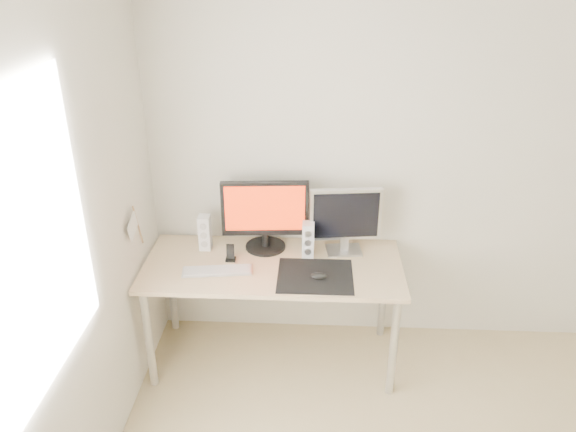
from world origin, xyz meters
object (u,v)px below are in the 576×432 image
object	(u,v)px
main_monitor	(265,213)
speaker_right	(308,240)
speaker_left	(205,233)
mouse	(319,276)
phone_dock	(231,255)
second_monitor	(345,218)
desk	(273,275)
keyboard	(217,271)

from	to	relation	value
main_monitor	speaker_right	distance (m)	0.32
main_monitor	speaker_left	bearing A→B (deg)	-176.64
mouse	speaker_left	distance (m)	0.81
mouse	main_monitor	world-z (taller)	main_monitor
mouse	main_monitor	xyz separation A→B (m)	(-0.34, 0.36, 0.23)
phone_dock	mouse	bearing A→B (deg)	-19.08
main_monitor	mouse	bearing A→B (deg)	-45.96
speaker_right	second_monitor	bearing A→B (deg)	16.81
speaker_right	desk	bearing A→B (deg)	-152.60
keyboard	speaker_right	bearing A→B (deg)	22.00
mouse	speaker_right	distance (m)	0.29
main_monitor	desk	bearing A→B (deg)	-72.69
main_monitor	second_monitor	size ratio (longest dim) A/B	1.22
mouse	speaker_left	size ratio (longest dim) A/B	0.42
main_monitor	speaker_right	size ratio (longest dim) A/B	2.38
desk	keyboard	size ratio (longest dim) A/B	3.70
second_monitor	speaker_left	bearing A→B (deg)	-179.63
speaker_left	keyboard	distance (m)	0.33
main_monitor	keyboard	xyz separation A→B (m)	(-0.27, -0.31, -0.25)
second_monitor	keyboard	bearing A→B (deg)	-159.51
desk	main_monitor	distance (m)	0.39
desk	phone_dock	world-z (taller)	phone_dock
second_monitor	keyboard	xyz separation A→B (m)	(-0.77, -0.29, -0.23)
main_monitor	phone_dock	xyz separation A→B (m)	(-0.20, -0.17, -0.22)
main_monitor	speaker_right	world-z (taller)	main_monitor
desk	main_monitor	world-z (taller)	main_monitor
desk	keyboard	distance (m)	0.36
speaker_right	phone_dock	size ratio (longest dim) A/B	2.07
desk	second_monitor	bearing A→B (deg)	22.12
mouse	speaker_left	bearing A→B (deg)	155.51
speaker_left	phone_dock	bearing A→B (deg)	-38.13
main_monitor	keyboard	size ratio (longest dim) A/B	1.28
desk	second_monitor	xyz separation A→B (m)	(0.45, 0.18, 0.32)
mouse	speaker_left	world-z (taller)	speaker_left
mouse	speaker_right	size ratio (longest dim) A/B	0.42
main_monitor	phone_dock	bearing A→B (deg)	-140.90
desk	speaker_right	xyz separation A→B (m)	(0.21, 0.11, 0.19)
desk	keyboard	world-z (taller)	keyboard
desk	speaker_left	world-z (taller)	speaker_left
main_monitor	speaker_right	xyz separation A→B (m)	(0.28, -0.09, -0.14)
speaker_left	phone_dock	distance (m)	0.25
speaker_left	phone_dock	world-z (taller)	speaker_left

